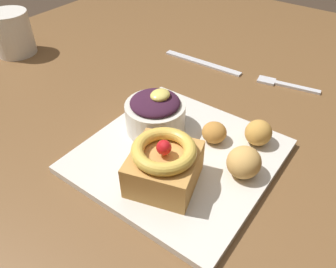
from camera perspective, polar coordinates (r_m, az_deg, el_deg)
name	(u,v)px	position (r m, az deg, el deg)	size (l,w,h in m)	color
dining_table	(120,139)	(0.69, -8.18, -0.88)	(1.50, 1.03, 0.73)	brown
front_plate	(178,156)	(0.51, 1.80, -3.76)	(0.27, 0.27, 0.01)	silver
cake_slice	(164,164)	(0.44, -0.69, -5.21)	(0.11, 0.11, 0.07)	#C68E47
berry_ramekin	(155,113)	(0.54, -2.17, 3.58)	(0.10, 0.10, 0.07)	silver
fritter_front	(258,133)	(0.53, 15.27, 0.23)	(0.04, 0.04, 0.04)	gold
fritter_middle	(214,132)	(0.53, 7.94, 0.27)	(0.04, 0.04, 0.03)	#BC7F38
fritter_back	(244,162)	(0.48, 12.91, -4.74)	(0.05, 0.05, 0.04)	tan
fork	(283,84)	(0.73, 19.17, 8.07)	(0.04, 0.13, 0.00)	silver
knife	(202,63)	(0.77, 5.88, 12.08)	(0.19, 0.02, 0.00)	silver
coffee_mug	(12,33)	(0.88, -25.23, 15.39)	(0.09, 0.09, 0.10)	silver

